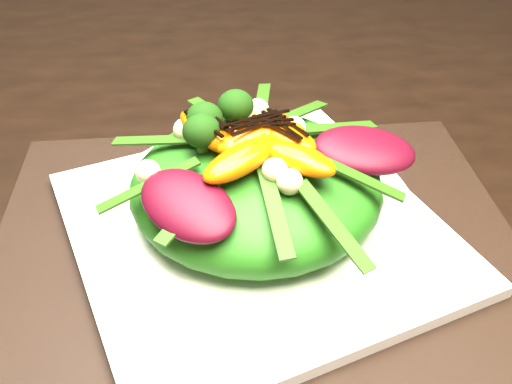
{
  "coord_description": "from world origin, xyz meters",
  "views": [
    {
      "loc": [
        -0.05,
        -0.52,
        1.09
      ],
      "look_at": [
        -0.04,
        -0.14,
        0.8
      ],
      "focal_mm": 42.0,
      "sensor_mm": 36.0,
      "label": 1
    }
  ],
  "objects_px": {
    "plate_base": "(256,230)",
    "dining_table": "(288,162)",
    "orange_segment": "(238,137)",
    "salad_bowl": "(256,216)",
    "placemat": "(256,236)",
    "lettuce_mound": "(256,185)"
  },
  "relations": [
    {
      "from": "plate_base",
      "to": "dining_table",
      "type": "bearing_deg",
      "value": 74.19
    },
    {
      "from": "dining_table",
      "to": "orange_segment",
      "type": "relative_size",
      "value": 23.82
    },
    {
      "from": "plate_base",
      "to": "salad_bowl",
      "type": "relative_size",
      "value": 1.1
    },
    {
      "from": "dining_table",
      "to": "orange_segment",
      "type": "height_order",
      "value": "dining_table"
    },
    {
      "from": "placemat",
      "to": "lettuce_mound",
      "type": "xyz_separation_m",
      "value": [
        0.0,
        0.0,
        0.05
      ]
    },
    {
      "from": "orange_segment",
      "to": "salad_bowl",
      "type": "bearing_deg",
      "value": -20.22
    },
    {
      "from": "plate_base",
      "to": "lettuce_mound",
      "type": "bearing_deg",
      "value": 0.0
    },
    {
      "from": "placemat",
      "to": "salad_bowl",
      "type": "bearing_deg",
      "value": 0.0
    },
    {
      "from": "dining_table",
      "to": "plate_base",
      "type": "relative_size",
      "value": 5.51
    },
    {
      "from": "placemat",
      "to": "lettuce_mound",
      "type": "relative_size",
      "value": 2.19
    },
    {
      "from": "salad_bowl",
      "to": "dining_table",
      "type": "bearing_deg",
      "value": 74.19
    },
    {
      "from": "placemat",
      "to": "plate_base",
      "type": "xyz_separation_m",
      "value": [
        0.0,
        0.0,
        0.01
      ]
    },
    {
      "from": "dining_table",
      "to": "lettuce_mound",
      "type": "distance_m",
      "value": 0.16
    },
    {
      "from": "placemat",
      "to": "orange_segment",
      "type": "distance_m",
      "value": 0.1
    },
    {
      "from": "placemat",
      "to": "orange_segment",
      "type": "xyz_separation_m",
      "value": [
        -0.01,
        0.01,
        0.1
      ]
    },
    {
      "from": "placemat",
      "to": "plate_base",
      "type": "bearing_deg",
      "value": 0.0
    },
    {
      "from": "placemat",
      "to": "lettuce_mound",
      "type": "bearing_deg",
      "value": 0.0
    },
    {
      "from": "plate_base",
      "to": "lettuce_mound",
      "type": "height_order",
      "value": "lettuce_mound"
    },
    {
      "from": "salad_bowl",
      "to": "orange_segment",
      "type": "height_order",
      "value": "orange_segment"
    },
    {
      "from": "orange_segment",
      "to": "lettuce_mound",
      "type": "bearing_deg",
      "value": -20.22
    },
    {
      "from": "lettuce_mound",
      "to": "plate_base",
      "type": "bearing_deg",
      "value": 0.0
    },
    {
      "from": "salad_bowl",
      "to": "lettuce_mound",
      "type": "distance_m",
      "value": 0.03
    }
  ]
}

